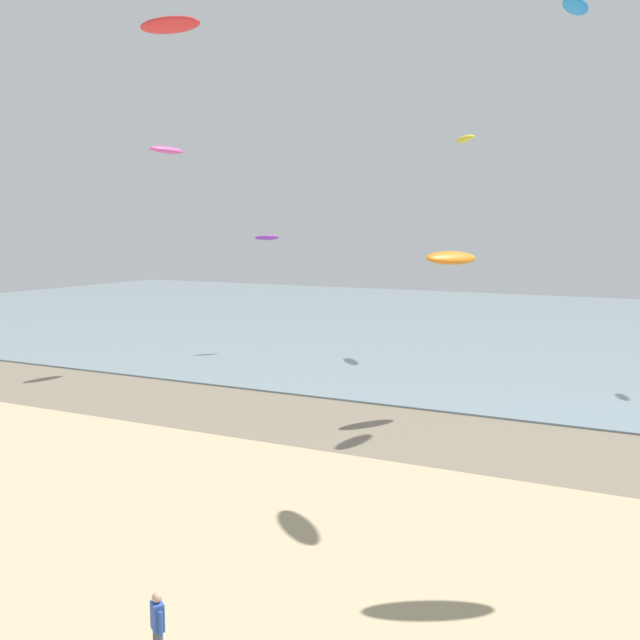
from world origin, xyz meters
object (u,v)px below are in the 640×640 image
at_px(person_mid_beach, 158,628).
at_px(kite_aloft_7, 465,139).
at_px(kite_aloft_6, 167,150).
at_px(kite_aloft_8, 451,258).
at_px(kite_aloft_5, 267,238).
at_px(kite_aloft_1, 576,6).
at_px(kite_aloft_9, 170,25).

distance_m(person_mid_beach, kite_aloft_7, 44.83).
xyz_separation_m(kite_aloft_6, kite_aloft_7, (14.75, 14.67, 1.36)).
xyz_separation_m(kite_aloft_6, kite_aloft_8, (19.83, -3.28, -6.30)).
bearing_deg(kite_aloft_5, kite_aloft_6, -148.36).
relative_size(person_mid_beach, kite_aloft_5, 0.93).
bearing_deg(kite_aloft_1, kite_aloft_5, 70.12).
xyz_separation_m(kite_aloft_6, kite_aloft_9, (8.25, -9.79, 4.44)).
relative_size(kite_aloft_7, kite_aloft_8, 0.90).
relative_size(person_mid_beach, kite_aloft_8, 0.53).
bearing_deg(kite_aloft_6, kite_aloft_1, 93.98).
bearing_deg(kite_aloft_6, kite_aloft_9, 47.50).
distance_m(person_mid_beach, kite_aloft_1, 31.81).
relative_size(kite_aloft_1, kite_aloft_5, 1.56).
bearing_deg(kite_aloft_5, kite_aloft_9, -119.84).
distance_m(kite_aloft_1, kite_aloft_8, 12.65).
bearing_deg(kite_aloft_6, kite_aloft_7, 142.22).
distance_m(kite_aloft_5, kite_aloft_6, 11.07).
height_order(kite_aloft_1, kite_aloft_7, kite_aloft_1).
bearing_deg(kite_aloft_1, person_mid_beach, 177.47).
bearing_deg(kite_aloft_9, kite_aloft_5, -76.45).
bearing_deg(kite_aloft_1, kite_aloft_7, 37.22).
distance_m(person_mid_beach, kite_aloft_8, 24.95).
distance_m(kite_aloft_5, kite_aloft_9, 22.69).
relative_size(kite_aloft_1, kite_aloft_8, 0.90).
height_order(kite_aloft_7, kite_aloft_8, kite_aloft_7).
relative_size(person_mid_beach, kite_aloft_7, 0.59).
distance_m(kite_aloft_7, kite_aloft_8, 20.17).
bearing_deg(kite_aloft_8, kite_aloft_5, 82.11).
relative_size(kite_aloft_6, kite_aloft_8, 0.86).
bearing_deg(kite_aloft_8, kite_aloft_6, 107.48).
distance_m(person_mid_beach, kite_aloft_9, 28.08).
xyz_separation_m(person_mid_beach, kite_aloft_5, (-19.87, 36.61, 7.64)).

